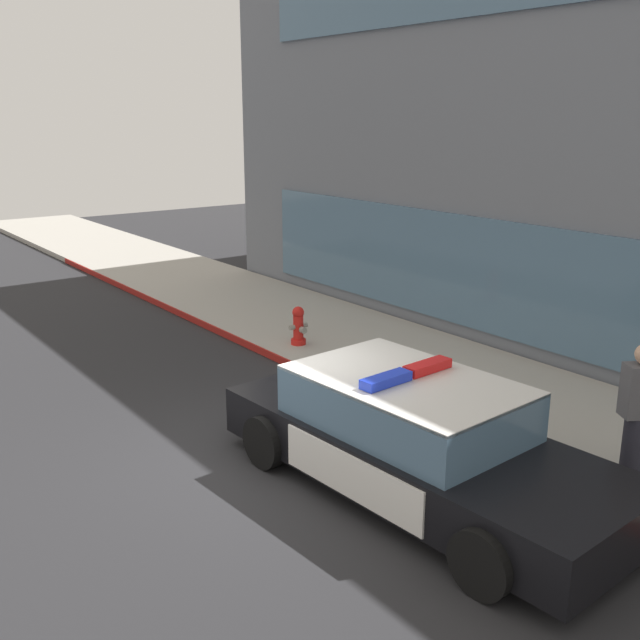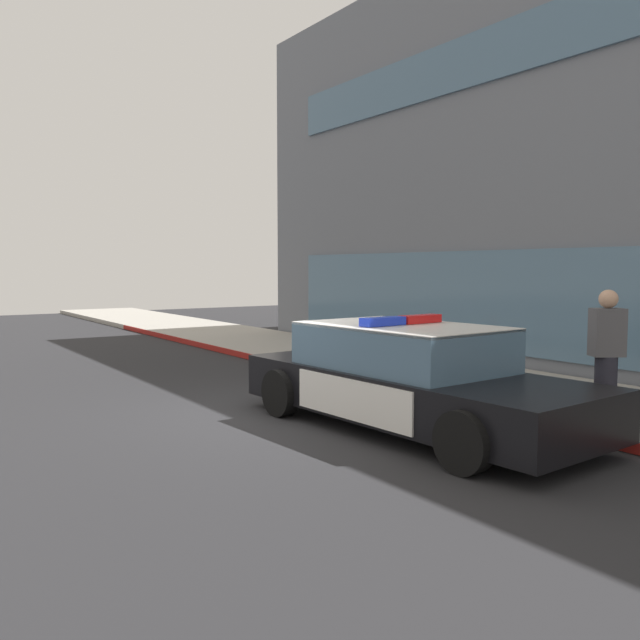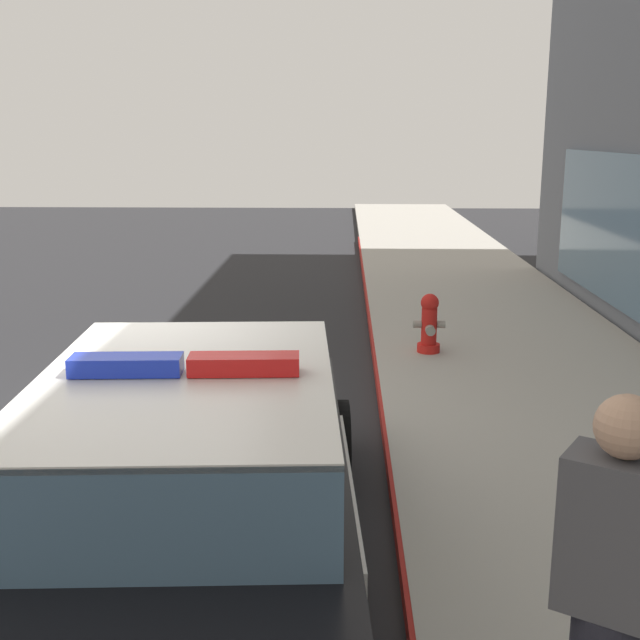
# 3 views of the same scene
# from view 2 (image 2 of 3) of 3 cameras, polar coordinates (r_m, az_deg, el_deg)

# --- Properties ---
(ground) EXTENTS (48.00, 48.00, 0.00)m
(ground) POSITION_cam_2_polar(r_m,az_deg,el_deg) (9.83, -3.89, -8.02)
(ground) COLOR #262628
(sidewalk) EXTENTS (48.00, 3.40, 0.15)m
(sidewalk) POSITION_cam_2_polar(r_m,az_deg,el_deg) (12.30, 12.56, -5.21)
(sidewalk) COLOR #A39E93
(sidewalk) RESTS_ON ground
(curb_red_paint) EXTENTS (28.80, 0.04, 0.14)m
(curb_red_paint) POSITION_cam_2_polar(r_m,az_deg,el_deg) (11.13, 6.46, -6.16)
(curb_red_paint) COLOR maroon
(curb_red_paint) RESTS_ON ground
(police_cruiser) EXTENTS (5.23, 2.38, 1.49)m
(police_cruiser) POSITION_cam_2_polar(r_m,az_deg,el_deg) (8.82, 7.73, -4.99)
(police_cruiser) COLOR black
(police_cruiser) RESTS_ON ground
(fire_hydrant) EXTENTS (0.34, 0.39, 0.73)m
(fire_hydrant) POSITION_cam_2_polar(r_m,az_deg,el_deg) (14.05, -0.22, -2.13)
(fire_hydrant) COLOR red
(fire_hydrant) RESTS_ON sidewalk
(pedestrian_on_sidewalk) EXTENTS (0.43, 0.48, 1.71)m
(pedestrian_on_sidewalk) POSITION_cam_2_polar(r_m,az_deg,el_deg) (9.24, 23.63, -2.82)
(pedestrian_on_sidewalk) COLOR #23232D
(pedestrian_on_sidewalk) RESTS_ON sidewalk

